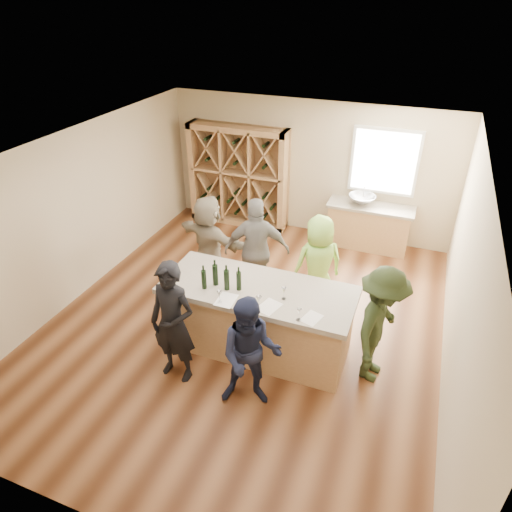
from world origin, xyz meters
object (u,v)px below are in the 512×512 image
(wine_rack, at_px, (238,176))
(person_far_right, at_px, (318,265))
(sink, at_px, (362,200))
(wine_bottle_d, at_px, (227,280))
(wine_bottle_b, at_px, (204,279))
(person_near_left, at_px, (173,323))
(person_near_right, at_px, (251,354))
(person_far_mid, at_px, (257,250))
(tasting_counter_base, at_px, (258,320))
(wine_bottle_e, at_px, (239,281))
(person_far_left, at_px, (209,242))
(person_server, at_px, (380,326))
(wine_bottle_c, at_px, (215,275))

(wine_rack, bearing_deg, person_far_right, -45.56)
(sink, distance_m, wine_bottle_d, 4.05)
(wine_bottle_b, distance_m, person_near_left, 0.73)
(wine_bottle_d, height_order, person_near_right, person_near_right)
(person_near_left, bearing_deg, person_far_right, 60.96)
(person_far_mid, xyz_separation_m, person_far_right, (1.03, 0.05, -0.08))
(tasting_counter_base, bearing_deg, person_far_mid, 111.65)
(wine_rack, distance_m, person_near_left, 4.79)
(wine_bottle_e, relative_size, person_far_mid, 0.15)
(person_near_left, relative_size, person_far_mid, 0.98)
(wine_rack, height_order, wine_bottle_e, wine_rack)
(wine_bottle_b, distance_m, person_near_right, 1.28)
(wine_rack, distance_m, person_far_left, 2.52)
(person_near_left, bearing_deg, sink, 73.79)
(wine_rack, bearing_deg, wine_bottle_e, -66.83)
(person_near_left, bearing_deg, wine_rack, 106.21)
(wine_bottle_b, xyz_separation_m, person_server, (2.38, 0.32, -0.36))
(tasting_counter_base, height_order, person_far_mid, person_far_mid)
(wine_rack, distance_m, person_near_right, 5.22)
(person_far_left, bearing_deg, wine_bottle_e, 146.46)
(wine_rack, relative_size, person_near_right, 1.37)
(wine_rack, relative_size, wine_bottle_c, 6.96)
(wine_bottle_d, xyz_separation_m, person_far_right, (0.94, 1.45, -0.39))
(person_server, height_order, person_far_right, person_server)
(wine_rack, bearing_deg, person_far_mid, -60.94)
(wine_bottle_c, height_order, person_far_mid, person_far_mid)
(wine_bottle_d, xyz_separation_m, person_near_left, (-0.45, -0.73, -0.33))
(wine_bottle_c, height_order, wine_bottle_d, wine_bottle_c)
(wine_bottle_b, xyz_separation_m, person_near_right, (0.97, -0.72, -0.42))
(wine_bottle_d, distance_m, wine_bottle_e, 0.17)
(wine_bottle_c, bearing_deg, person_far_right, 50.96)
(person_near_left, distance_m, person_near_right, 1.13)
(tasting_counter_base, bearing_deg, wine_bottle_b, -158.58)
(person_far_mid, bearing_deg, person_near_right, 90.65)
(wine_rack, height_order, person_far_mid, wine_rack)
(tasting_counter_base, relative_size, wine_bottle_b, 9.13)
(sink, relative_size, wine_bottle_b, 1.90)
(wine_bottle_d, height_order, person_far_left, person_far_left)
(wine_bottle_b, xyz_separation_m, person_far_right, (1.24, 1.53, -0.38))
(person_near_left, xyz_separation_m, person_far_left, (-0.56, 2.20, -0.05))
(person_far_right, bearing_deg, wine_bottle_b, 16.38)
(person_far_left, bearing_deg, wine_rack, -61.78)
(wine_rack, distance_m, person_server, 5.16)
(wine_rack, xyz_separation_m, wine_bottle_c, (1.31, -3.89, 0.14))
(person_server, height_order, person_far_left, person_server)
(wine_bottle_c, xyz_separation_m, person_server, (2.27, 0.19, -0.37))
(sink, bearing_deg, person_near_right, -96.42)
(tasting_counter_base, height_order, wine_bottle_e, wine_bottle_e)
(tasting_counter_base, distance_m, person_far_right, 1.42)
(person_near_right, distance_m, person_far_left, 2.83)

